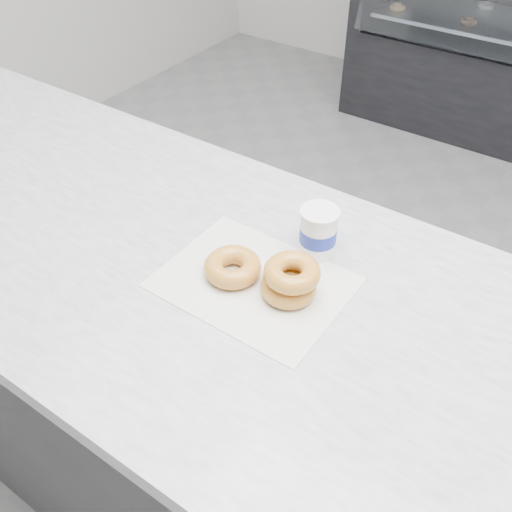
{
  "coord_description": "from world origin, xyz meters",
  "views": [
    {
      "loc": [
        0.22,
        -1.21,
        1.64
      ],
      "look_at": [
        -0.23,
        -0.56,
        0.95
      ],
      "focal_mm": 40.0,
      "sensor_mm": 36.0,
      "label": 1
    }
  ],
  "objects": [
    {
      "name": "donut_stack",
      "position": [
        -0.14,
        -0.57,
        0.94
      ],
      "size": [
        0.12,
        0.12,
        0.07
      ],
      "color": "gold",
      "rests_on": "wax_paper"
    },
    {
      "name": "ground",
      "position": [
        0.0,
        0.0,
        0.0
      ],
      "size": [
        5.0,
        5.0,
        0.0
      ],
      "primitive_type": "plane",
      "color": "gray",
      "rests_on": "ground"
    },
    {
      "name": "wax_paper",
      "position": [
        -0.22,
        -0.58,
        0.9
      ],
      "size": [
        0.34,
        0.26,
        0.0
      ],
      "primitive_type": "cube",
      "rotation": [
        0.0,
        0.0,
        -0.0
      ],
      "color": "silver",
      "rests_on": "counter"
    },
    {
      "name": "donut_single",
      "position": [
        -0.26,
        -0.58,
        0.92
      ],
      "size": [
        0.14,
        0.14,
        0.04
      ],
      "primitive_type": "torus",
      "rotation": [
        0.0,
        0.0,
        -0.28
      ],
      "color": "gold",
      "rests_on": "wax_paper"
    },
    {
      "name": "coffee_cup",
      "position": [
        -0.16,
        -0.44,
        0.95
      ],
      "size": [
        0.09,
        0.09,
        0.1
      ],
      "rotation": [
        0.0,
        0.0,
        0.29
      ],
      "color": "white",
      "rests_on": "counter"
    },
    {
      "name": "counter",
      "position": [
        0.0,
        -0.6,
        0.45
      ],
      "size": [
        3.06,
        0.76,
        0.9
      ],
      "color": "#333335",
      "rests_on": "ground"
    }
  ]
}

